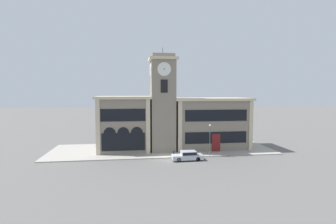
% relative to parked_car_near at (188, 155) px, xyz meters
% --- Properties ---
extents(ground_plane, '(300.00, 300.00, 0.00)m').
position_rel_parked_car_near_xyz_m(ground_plane, '(-3.09, 1.53, -0.76)').
color(ground_plane, '#605E5B').
extents(sidewalk_kerb, '(39.97, 12.97, 0.15)m').
position_rel_parked_car_near_xyz_m(sidewalk_kerb, '(-3.09, 8.02, -0.68)').
color(sidewalk_kerb, '#A39E93').
rests_on(sidewalk_kerb, ground_plane).
extents(clock_tower, '(4.91, 4.91, 18.36)m').
position_rel_parked_car_near_xyz_m(clock_tower, '(-3.10, 6.89, 7.87)').
color(clock_tower, gray).
rests_on(clock_tower, ground_plane).
extents(town_hall_left_wing, '(9.70, 8.41, 9.84)m').
position_rel_parked_car_near_xyz_m(town_hall_left_wing, '(-10.00, 8.61, 4.19)').
color(town_hall_left_wing, gray).
rests_on(town_hall_left_wing, ground_plane).
extents(town_hall_right_wing, '(14.28, 8.41, 9.50)m').
position_rel_parked_car_near_xyz_m(town_hall_right_wing, '(6.10, 8.62, 4.02)').
color(town_hall_right_wing, gray).
rests_on(town_hall_right_wing, ground_plane).
extents(parked_car_near, '(4.87, 1.97, 1.45)m').
position_rel_parked_car_near_xyz_m(parked_car_near, '(0.00, 0.00, 0.00)').
color(parked_car_near, '#B2B7C1').
rests_on(parked_car_near, ground_plane).
extents(street_lamp, '(0.36, 0.36, 5.17)m').
position_rel_parked_car_near_xyz_m(street_lamp, '(4.14, 2.00, 2.84)').
color(street_lamp, '#4C4C51').
rests_on(street_lamp, sidewalk_kerb).
extents(bollard, '(0.18, 0.18, 1.06)m').
position_rel_parked_car_near_xyz_m(bollard, '(-1.90, 1.84, -0.09)').
color(bollard, black).
rests_on(bollard, sidewalk_kerb).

